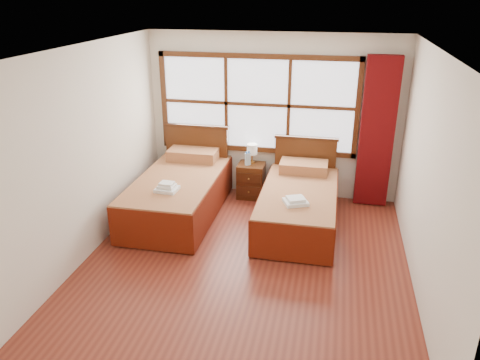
# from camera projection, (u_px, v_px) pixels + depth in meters

# --- Properties ---
(floor) EXTENTS (4.50, 4.50, 0.00)m
(floor) POSITION_uv_depth(u_px,v_px,m) (245.00, 262.00, 5.87)
(floor) COLOR maroon
(floor) RESTS_ON ground
(ceiling) EXTENTS (4.50, 4.50, 0.00)m
(ceiling) POSITION_uv_depth(u_px,v_px,m) (246.00, 49.00, 4.88)
(ceiling) COLOR white
(ceiling) RESTS_ON wall_back
(wall_back) EXTENTS (4.00, 0.00, 4.00)m
(wall_back) POSITION_uv_depth(u_px,v_px,m) (273.00, 117.00, 7.41)
(wall_back) COLOR silver
(wall_back) RESTS_ON floor
(wall_left) EXTENTS (0.00, 4.50, 4.50)m
(wall_left) POSITION_uv_depth(u_px,v_px,m) (87.00, 154.00, 5.76)
(wall_left) COLOR silver
(wall_left) RESTS_ON floor
(wall_right) EXTENTS (0.00, 4.50, 4.50)m
(wall_right) POSITION_uv_depth(u_px,v_px,m) (429.00, 179.00, 5.00)
(wall_right) COLOR silver
(wall_right) RESTS_ON floor
(window) EXTENTS (3.16, 0.06, 1.56)m
(window) POSITION_uv_depth(u_px,v_px,m) (257.00, 104.00, 7.35)
(window) COLOR white
(window) RESTS_ON wall_back
(curtain) EXTENTS (0.50, 0.16, 2.30)m
(curtain) POSITION_uv_depth(u_px,v_px,m) (377.00, 133.00, 7.03)
(curtain) COLOR #62090B
(curtain) RESTS_ON wall_back
(bed_left) EXTENTS (1.15, 2.24, 1.13)m
(bed_left) POSITION_uv_depth(u_px,v_px,m) (180.00, 192.00, 7.06)
(bed_left) COLOR #3D1D0C
(bed_left) RESTS_ON floor
(bed_right) EXTENTS (1.07, 2.09, 1.04)m
(bed_right) POSITION_uv_depth(u_px,v_px,m) (299.00, 204.00, 6.73)
(bed_right) COLOR #3D1D0C
(bed_right) RESTS_ON floor
(nightstand) EXTENTS (0.42, 0.42, 0.57)m
(nightstand) POSITION_uv_depth(u_px,v_px,m) (251.00, 181.00, 7.63)
(nightstand) COLOR #4B2510
(nightstand) RESTS_ON floor
(towels_left) EXTENTS (0.31, 0.28, 0.12)m
(towels_left) POSITION_uv_depth(u_px,v_px,m) (167.00, 187.00, 6.43)
(towels_left) COLOR white
(towels_left) RESTS_ON bed_left
(towels_right) EXTENTS (0.38, 0.36, 0.09)m
(towels_right) POSITION_uv_depth(u_px,v_px,m) (296.00, 201.00, 6.16)
(towels_right) COLOR white
(towels_right) RESTS_ON bed_right
(lamp) EXTENTS (0.16, 0.16, 0.32)m
(lamp) POSITION_uv_depth(u_px,v_px,m) (252.00, 150.00, 7.49)
(lamp) COLOR #C98F40
(lamp) RESTS_ON nightstand
(bottle_near) EXTENTS (0.06, 0.06, 0.22)m
(bottle_near) POSITION_uv_depth(u_px,v_px,m) (247.00, 159.00, 7.45)
(bottle_near) COLOR #ADCDDE
(bottle_near) RESTS_ON nightstand
(bottle_far) EXTENTS (0.06, 0.06, 0.23)m
(bottle_far) POSITION_uv_depth(u_px,v_px,m) (249.00, 159.00, 7.47)
(bottle_far) COLOR #ADCDDE
(bottle_far) RESTS_ON nightstand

